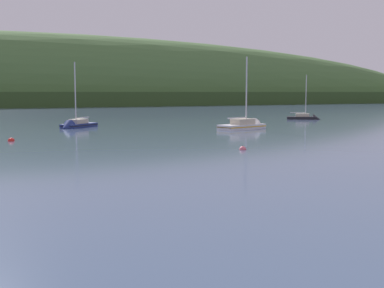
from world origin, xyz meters
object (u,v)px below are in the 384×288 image
object	(u,v)px
sailboat_near_mooring	(75,126)
mooring_buoy_foreground	(11,141)
mooring_buoy_far_upstream	(243,150)
sailboat_midwater_white	(247,127)
sailboat_far_left	(306,118)

from	to	relation	value
sailboat_near_mooring	mooring_buoy_foreground	bearing A→B (deg)	17.30
mooring_buoy_far_upstream	sailboat_midwater_white	bearing A→B (deg)	53.85
sailboat_midwater_white	sailboat_far_left	distance (m)	27.11
mooring_buoy_far_upstream	mooring_buoy_foreground	bearing A→B (deg)	132.50
sailboat_near_mooring	sailboat_far_left	world-z (taller)	sailboat_near_mooring
sailboat_far_left	mooring_buoy_far_upstream	distance (m)	51.10
mooring_buoy_foreground	mooring_buoy_far_upstream	world-z (taller)	mooring_buoy_foreground
sailboat_midwater_white	mooring_buoy_foreground	world-z (taller)	sailboat_midwater_white
sailboat_near_mooring	mooring_buoy_far_upstream	world-z (taller)	sailboat_near_mooring
mooring_buoy_far_upstream	sailboat_near_mooring	bearing A→B (deg)	98.61
sailboat_midwater_white	mooring_buoy_far_upstream	world-z (taller)	sailboat_midwater_white
sailboat_near_mooring	mooring_buoy_far_upstream	distance (m)	33.84
sailboat_near_mooring	sailboat_midwater_white	distance (m)	23.85
sailboat_near_mooring	sailboat_far_left	size ratio (longest dim) A/B	1.12
sailboat_midwater_white	mooring_buoy_foreground	xyz separation A→B (m)	(-30.91, -2.54, -0.27)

